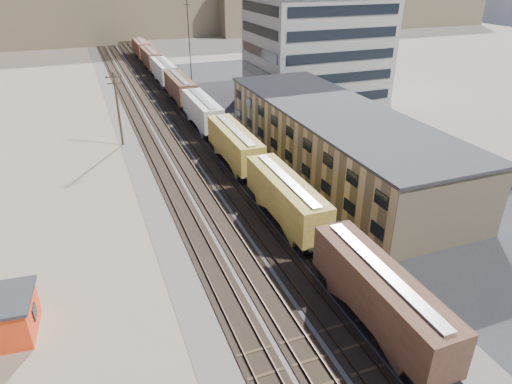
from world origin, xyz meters
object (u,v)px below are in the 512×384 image
object	(u,v)px
utility_pole_north	(118,108)
maintenance_shed	(10,316)
parked_car_silver	(490,181)
freight_train	(190,98)
parked_car_blue	(342,106)

from	to	relation	value
utility_pole_north	maintenance_shed	bearing A→B (deg)	-107.81
utility_pole_north	parked_car_silver	distance (m)	47.06
freight_train	parked_car_silver	world-z (taller)	freight_train
parked_car_silver	parked_car_blue	size ratio (longest dim) A/B	0.97
parked_car_silver	parked_car_blue	world-z (taller)	parked_car_silver
freight_train	maintenance_shed	xyz separation A→B (m)	(-23.39, -45.03, -1.20)
freight_train	parked_car_silver	size ratio (longest dim) A/B	21.45
parked_car_silver	maintenance_shed	bearing A→B (deg)	106.36
maintenance_shed	parked_car_blue	world-z (taller)	maintenance_shed
maintenance_shed	parked_car_silver	bearing A→B (deg)	6.92
freight_train	maintenance_shed	size ratio (longest dim) A/B	26.43
freight_train	maintenance_shed	bearing A→B (deg)	-117.45
parked_car_blue	utility_pole_north	bearing A→B (deg)	152.20
freight_train	utility_pole_north	xyz separation A→B (m)	(-12.30, -10.50, 2.50)
utility_pole_north	parked_car_silver	world-z (taller)	utility_pole_north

